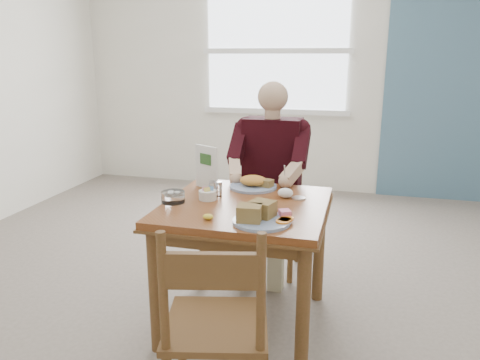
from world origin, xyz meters
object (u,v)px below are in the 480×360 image
(chair_near, at_px, (216,328))
(near_plate, at_px, (260,215))
(table, at_px, (245,222))
(chair_far, at_px, (272,206))
(diner, at_px, (270,165))
(far_plate, at_px, (254,183))

(chair_near, bearing_deg, near_plate, 83.86)
(table, xyz_separation_m, chair_far, (0.00, 0.80, -0.16))
(chair_far, xyz_separation_m, diner, (0.00, -0.09, 0.33))
(table, relative_size, far_plate, 2.48)
(near_plate, relative_size, far_plate, 0.85)
(near_plate, height_order, far_plate, near_plate)
(table, height_order, chair_far, chair_far)
(table, distance_m, near_plate, 0.35)
(diner, relative_size, near_plate, 4.40)
(table, distance_m, diner, 0.73)
(table, xyz_separation_m, diner, (0.00, 0.71, 0.17))
(chair_far, xyz_separation_m, chair_near, (0.09, -1.63, 0.00))
(table, xyz_separation_m, far_plate, (-0.02, 0.32, 0.14))
(table, height_order, chair_near, chair_near)
(chair_near, xyz_separation_m, diner, (-0.09, 1.54, 0.33))
(diner, height_order, near_plate, diner)
(chair_near, xyz_separation_m, far_plate, (-0.11, 1.15, 0.30))
(diner, bearing_deg, table, -90.00)
(far_plate, bearing_deg, near_plate, -74.11)
(chair_far, distance_m, chair_near, 1.63)
(table, relative_size, chair_near, 0.97)
(table, bearing_deg, chair_far, 90.00)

